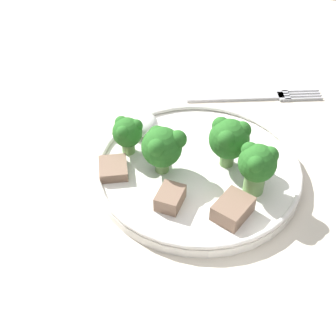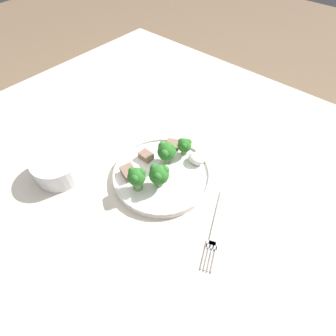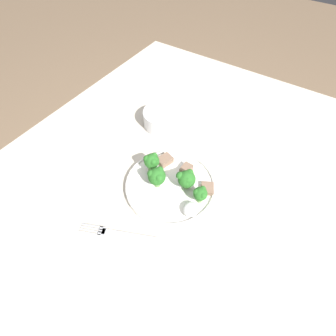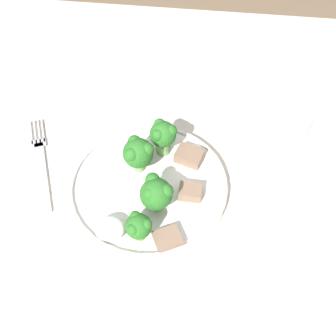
# 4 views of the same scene
# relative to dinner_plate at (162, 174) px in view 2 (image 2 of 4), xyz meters

# --- Properties ---
(ground_plane) EXTENTS (8.00, 8.00, 0.00)m
(ground_plane) POSITION_rel_dinner_plate_xyz_m (0.05, -0.04, -0.77)
(ground_plane) COLOR #7F664C
(table) EXTENTS (1.24, 1.11, 0.76)m
(table) POSITION_rel_dinner_plate_xyz_m (0.05, -0.04, -0.10)
(table) COLOR beige
(table) RESTS_ON ground_plane
(dinner_plate) EXTENTS (0.24, 0.24, 0.02)m
(dinner_plate) POSITION_rel_dinner_plate_xyz_m (0.00, 0.00, 0.00)
(dinner_plate) COLOR white
(dinner_plate) RESTS_ON table
(fork) EXTENTS (0.09, 0.19, 0.00)m
(fork) POSITION_rel_dinner_plate_xyz_m (-0.18, 0.03, -0.01)
(fork) COLOR #B2B2B7
(fork) RESTS_ON table
(cream_bowl) EXTENTS (0.12, 0.12, 0.06)m
(cream_bowl) POSITION_rel_dinner_plate_xyz_m (0.20, 0.16, 0.02)
(cream_bowl) COLOR silver
(cream_bowl) RESTS_ON table
(broccoli_floret_near_rim_left) EXTENTS (0.05, 0.05, 0.06)m
(broccoli_floret_near_rim_left) POSITION_rel_dinner_plate_xyz_m (-0.02, 0.03, 0.04)
(broccoli_floret_near_rim_left) COLOR #709E56
(broccoli_floret_near_rim_left) RESTS_ON dinner_plate
(broccoli_floret_center_left) EXTENTS (0.05, 0.05, 0.06)m
(broccoli_floret_center_left) POSITION_rel_dinner_plate_xyz_m (0.02, -0.04, 0.04)
(broccoli_floret_center_left) COLOR #709E56
(broccoli_floret_center_left) RESTS_ON dinner_plate
(broccoli_floret_back_left) EXTENTS (0.04, 0.04, 0.06)m
(broccoli_floret_back_left) POSITION_rel_dinner_plate_xyz_m (0.01, 0.07, 0.04)
(broccoli_floret_back_left) COLOR #709E56
(broccoli_floret_back_left) RESTS_ON dinner_plate
(broccoli_floret_front_left) EXTENTS (0.04, 0.04, 0.05)m
(broccoli_floret_front_left) POSITION_rel_dinner_plate_xyz_m (0.00, -0.09, 0.03)
(broccoli_floret_front_left) COLOR #709E56
(broccoli_floret_front_left) RESTS_ON dinner_plate
(meat_slice_front_slice) EXTENTS (0.03, 0.03, 0.02)m
(meat_slice_front_slice) POSITION_rel_dinner_plate_xyz_m (0.06, -0.01, 0.01)
(meat_slice_front_slice) COLOR #846651
(meat_slice_front_slice) RESTS_ON dinner_plate
(meat_slice_middle_slice) EXTENTS (0.05, 0.05, 0.01)m
(meat_slice_middle_slice) POSITION_rel_dinner_plate_xyz_m (0.04, -0.09, 0.01)
(meat_slice_middle_slice) COLOR #846651
(meat_slice_middle_slice) RESTS_ON dinner_plate
(meat_slice_rear_slice) EXTENTS (0.05, 0.04, 0.02)m
(meat_slice_rear_slice) POSITION_rel_dinner_plate_xyz_m (0.06, 0.06, 0.01)
(meat_slice_rear_slice) COLOR #846651
(meat_slice_rear_slice) RESTS_ON dinner_plate
(sauce_dollop) EXTENTS (0.04, 0.04, 0.02)m
(sauce_dollop) POSITION_rel_dinner_plate_xyz_m (-0.04, -0.09, 0.01)
(sauce_dollop) COLOR white
(sauce_dollop) RESTS_ON dinner_plate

